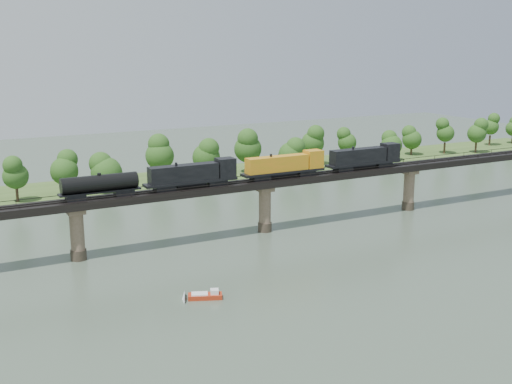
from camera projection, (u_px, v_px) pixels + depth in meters
name	position (u px, v px, depth m)	size (l,w,h in m)	color
ground	(346.00, 274.00, 113.31)	(400.00, 400.00, 0.00)	#3A4A3B
far_bank	(174.00, 181.00, 186.36)	(300.00, 24.00, 1.60)	#375321
bridge	(265.00, 207.00, 137.92)	(236.00, 30.00, 11.50)	#473A2D
bridge_superstructure	(265.00, 178.00, 136.48)	(220.00, 4.90, 0.75)	black
far_treeline	(151.00, 158.00, 176.95)	(289.06, 17.54, 13.60)	#382619
freight_train	(255.00, 169.00, 134.84)	(78.52, 3.06, 5.40)	black
motorboat	(206.00, 295.00, 102.49)	(5.74, 3.85, 1.51)	#A92C13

